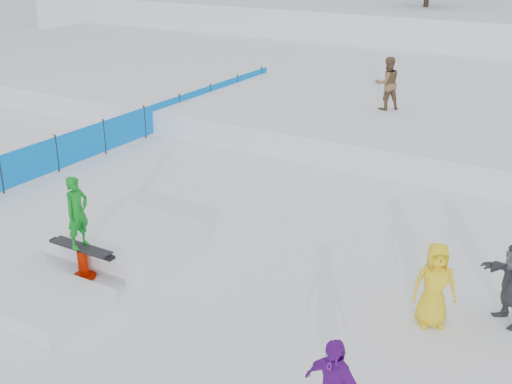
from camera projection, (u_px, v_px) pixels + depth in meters
The scene contains 7 objects.
ground at pixel (184, 270), 12.90m from camera, with size 120.00×120.00×0.00m, color white.
snow_berm at pixel (501, 30), 36.35m from camera, with size 60.00×14.00×2.40m, color white.
snow_midrise at pixel (425, 93), 25.49m from camera, with size 50.00×18.00×0.80m, color white.
safety_fence at pixel (145, 122), 21.04m from camera, with size 0.05×16.00×1.10m.
walker_olive at pixel (387, 83), 21.23m from camera, with size 0.85×0.67×1.76m, color brown.
spectator_yellow at pixel (435, 285), 10.84m from camera, with size 0.75×0.49×1.53m, color yellow.
jib_rail_feature at pixel (104, 252), 12.96m from camera, with size 2.60×4.40×2.11m.
Camera 1 is at (7.07, -9.03, 6.28)m, focal length 45.00 mm.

